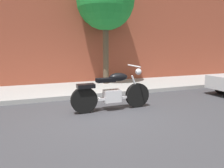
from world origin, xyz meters
TOP-DOWN VIEW (x-y plane):
  - ground_plane at (0.00, 0.00)m, footprint 60.00×60.00m
  - sidewalk at (0.00, 3.02)m, footprint 21.40×2.54m
  - building_facade at (0.00, 4.54)m, footprint 21.40×0.50m
  - motorcycle at (0.38, 0.29)m, footprint 2.18×0.70m
  - street_tree at (1.33, 3.52)m, footprint 2.32×2.32m

SIDE VIEW (x-z plane):
  - ground_plane at x=0.00m, z-range 0.00..0.00m
  - sidewalk at x=0.00m, z-range 0.00..0.14m
  - motorcycle at x=0.38m, z-range -0.11..1.07m
  - street_tree at x=1.33m, z-range 1.14..5.78m
  - building_facade at x=0.00m, z-range 0.00..7.10m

